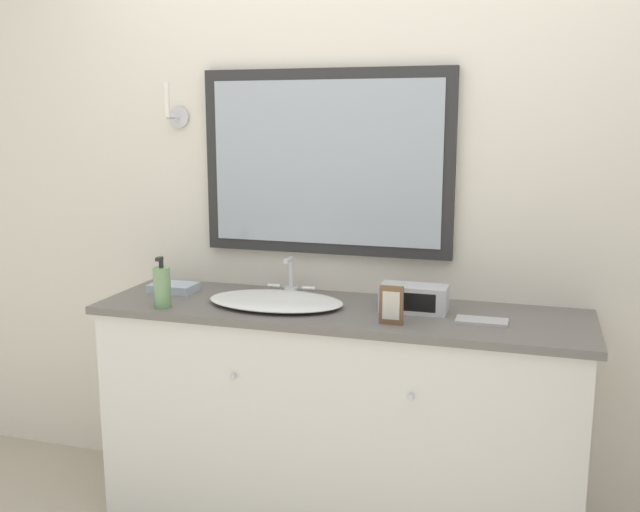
{
  "coord_description": "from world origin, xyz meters",
  "views": [
    {
      "loc": [
        0.7,
        -2.26,
        1.61
      ],
      "look_at": [
        -0.07,
        0.29,
        1.1
      ],
      "focal_mm": 40.0,
      "sensor_mm": 36.0,
      "label": 1
    }
  ],
  "objects_px": {
    "sink_basin": "(276,300)",
    "soap_bottle": "(162,287)",
    "appliance_box": "(414,298)",
    "picture_frame": "(391,305)"
  },
  "relations": [
    {
      "from": "picture_frame",
      "to": "soap_bottle",
      "type": "bearing_deg",
      "value": -178.49
    },
    {
      "from": "sink_basin",
      "to": "picture_frame",
      "type": "bearing_deg",
      "value": -15.81
    },
    {
      "from": "appliance_box",
      "to": "picture_frame",
      "type": "xyz_separation_m",
      "value": [
        -0.05,
        -0.19,
        0.02
      ]
    },
    {
      "from": "sink_basin",
      "to": "picture_frame",
      "type": "height_order",
      "value": "sink_basin"
    },
    {
      "from": "sink_basin",
      "to": "soap_bottle",
      "type": "height_order",
      "value": "soap_bottle"
    },
    {
      "from": "soap_bottle",
      "to": "picture_frame",
      "type": "height_order",
      "value": "soap_bottle"
    },
    {
      "from": "sink_basin",
      "to": "appliance_box",
      "type": "distance_m",
      "value": 0.53
    },
    {
      "from": "sink_basin",
      "to": "soap_bottle",
      "type": "relative_size",
      "value": 2.71
    },
    {
      "from": "sink_basin",
      "to": "appliance_box",
      "type": "height_order",
      "value": "sink_basin"
    },
    {
      "from": "picture_frame",
      "to": "sink_basin",
      "type": "bearing_deg",
      "value": 164.19
    }
  ]
}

